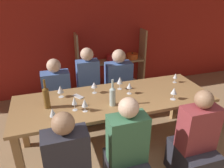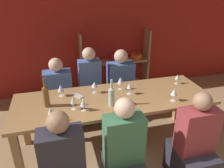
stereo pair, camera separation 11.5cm
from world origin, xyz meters
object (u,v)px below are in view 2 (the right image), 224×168
object	(u,v)px
wine_glass_white_a	(83,103)
wine_glass_empty_b	(174,92)
dining_table	(114,104)
person_near_a	(123,160)
person_near_c	(193,151)
person_far_b	(91,94)
wine_bottle_dark	(46,96)
wine_glass_white_d	(61,88)
wine_glass_white_c	(130,86)
wine_bottle_green	(111,96)
shelf_unit	(115,70)
person_far_a	(120,92)
wine_glass_red_a	(94,85)
wine_glass_white_b	(73,100)
wine_glass_empty_a	(120,81)
cell_phone	(78,96)
person_far_c	(60,101)
wine_glass_empty_d	(51,111)
wine_glass_empty_c	(177,77)

from	to	relation	value
wine_glass_white_a	wine_glass_empty_b	xyz separation A→B (m)	(1.12, -0.06, 0.01)
dining_table	person_near_a	xyz separation A→B (m)	(-0.10, -0.73, -0.26)
person_near_c	person_far_b	bearing A→B (deg)	119.54
dining_table	wine_bottle_dark	bearing A→B (deg)	179.74
wine_glass_white_d	wine_glass_white_c	bearing A→B (deg)	-11.55
wine_bottle_green	wine_glass_white_d	bearing A→B (deg)	145.12
shelf_unit	dining_table	size ratio (longest dim) A/B	0.56
person_far_a	person_far_b	distance (m)	0.52
wine_glass_red_a	wine_glass_white_b	xyz separation A→B (m)	(-0.32, -0.36, 0.00)
wine_glass_empty_a	person_near_a	distance (m)	1.09
person_near_a	person_far_b	world-z (taller)	person_far_b
cell_phone	person_far_c	xyz separation A→B (m)	(-0.24, 0.59, -0.37)
wine_bottle_green	person_far_a	bearing A→B (deg)	66.83
wine_glass_empty_b	person_far_b	distance (m)	1.42
person_near_a	wine_bottle_green	bearing A→B (deg)	87.94
wine_glass_empty_d	person_near_a	size ratio (longest dim) A/B	0.15
shelf_unit	wine_glass_red_a	bearing A→B (deg)	-115.08
wine_glass_white_c	person_far_b	world-z (taller)	person_far_b
wine_glass_empty_a	person_far_a	xyz separation A→B (m)	(0.19, 0.59, -0.48)
wine_glass_empty_b	wine_glass_empty_a	bearing A→B (deg)	138.34
wine_glass_red_a	person_far_c	distance (m)	0.86
wine_glass_empty_b	wine_glass_white_d	xyz separation A→B (m)	(-1.35, 0.49, -0.01)
wine_glass_red_a	person_near_a	size ratio (longest dim) A/B	0.14
wine_bottle_dark	dining_table	bearing A→B (deg)	-0.26
wine_bottle_dark	wine_glass_empty_c	size ratio (longest dim) A/B	2.50
person_far_c	person_near_a	bearing A→B (deg)	111.56
wine_glass_white_a	wine_glass_white_b	world-z (taller)	wine_glass_white_b
cell_phone	wine_glass_white_c	bearing A→B (deg)	-9.90
wine_glass_white_c	person_far_a	xyz separation A→B (m)	(0.11, 0.75, -0.46)
wine_bottle_dark	cell_phone	xyz separation A→B (m)	(0.39, 0.16, -0.14)
wine_glass_empty_a	wine_glass_white_a	bearing A→B (deg)	-143.42
dining_table	wine_glass_empty_c	bearing A→B (deg)	10.21
wine_glass_empty_c	wine_glass_red_a	bearing A→B (deg)	178.79
person_far_b	person_far_c	world-z (taller)	person_far_b
wine_glass_red_a	wine_glass_empty_c	distance (m)	1.22
wine_glass_white_b	wine_glass_white_d	xyz separation A→B (m)	(-0.12, 0.38, -0.01)
person_near_a	wine_glass_white_c	bearing A→B (deg)	67.32
person_near_c	person_far_c	size ratio (longest dim) A/B	1.01
wine_bottle_dark	wine_glass_white_d	xyz separation A→B (m)	(0.18, 0.22, -0.03)
dining_table	person_near_c	world-z (taller)	person_near_c
shelf_unit	wine_glass_white_a	size ratio (longest dim) A/B	9.04
wine_glass_white_a	wine_glass_empty_b	bearing A→B (deg)	-3.04
shelf_unit	wine_glass_empty_a	bearing A→B (deg)	-102.95
dining_table	wine_glass_empty_a	size ratio (longest dim) A/B	13.88
cell_phone	wine_glass_red_a	bearing A→B (deg)	10.64
dining_table	wine_glass_white_d	bearing A→B (deg)	160.82
wine_glass_white_b	person_near_a	distance (m)	0.86
shelf_unit	wine_glass_empty_b	world-z (taller)	shelf_unit
wine_bottle_green	wine_glass_white_d	size ratio (longest dim) A/B	2.09
wine_glass_red_a	wine_glass_white_a	distance (m)	0.46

